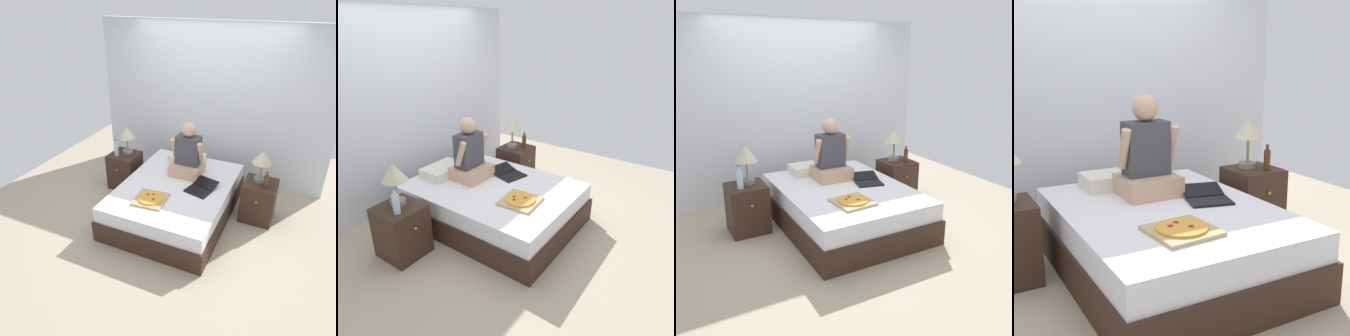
{
  "view_description": "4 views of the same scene",
  "coord_description": "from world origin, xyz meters",
  "views": [
    {
      "loc": [
        1.51,
        -3.58,
        2.84
      ],
      "look_at": [
        -0.1,
        -0.05,
        0.75
      ],
      "focal_mm": 35.0,
      "sensor_mm": 36.0,
      "label": 1
    },
    {
      "loc": [
        -2.79,
        -2.18,
        2.29
      ],
      "look_at": [
        0.09,
        -0.13,
        0.72
      ],
      "focal_mm": 35.0,
      "sensor_mm": 36.0,
      "label": 2
    },
    {
      "loc": [
        -2.01,
        -3.75,
        2.04
      ],
      "look_at": [
        -0.09,
        -0.19,
        0.8
      ],
      "focal_mm": 40.0,
      "sensor_mm": 36.0,
      "label": 3
    },
    {
      "loc": [
        -1.47,
        -2.87,
        1.55
      ],
      "look_at": [
        0.09,
        -0.06,
        0.78
      ],
      "focal_mm": 50.0,
      "sensor_mm": 36.0,
      "label": 4
    }
  ],
  "objects": [
    {
      "name": "lamp_on_right_nightstand",
      "position": [
        1.05,
        0.44,
        0.9
      ],
      "size": [
        0.26,
        0.26,
        0.45
      ],
      "color": "gray",
      "rests_on": "nightstand_right"
    },
    {
      "name": "water_bottle",
      "position": [
        -1.16,
        0.3,
        0.68
      ],
      "size": [
        0.07,
        0.07,
        0.28
      ],
      "color": "silver",
      "rests_on": "nightstand_left"
    },
    {
      "name": "pillow",
      "position": [
        -0.13,
        0.71,
        0.55
      ],
      "size": [
        0.52,
        0.34,
        0.12
      ],
      "primitive_type": "cube",
      "color": "silver",
      "rests_on": "bed"
    },
    {
      "name": "beer_bottle",
      "position": [
        1.15,
        0.29,
        0.67
      ],
      "size": [
        0.06,
        0.06,
        0.23
      ],
      "color": "#512D14",
      "rests_on": "nightstand_right"
    },
    {
      "name": "nightstand_right",
      "position": [
        1.08,
        0.39,
        0.29
      ],
      "size": [
        0.44,
        0.47,
        0.57
      ],
      "color": "#382319",
      "rests_on": "ground"
    },
    {
      "name": "person_seated",
      "position": [
        0.02,
        0.36,
        0.78
      ],
      "size": [
        0.47,
        0.4,
        0.78
      ],
      "color": "tan",
      "rests_on": "bed"
    },
    {
      "name": "bed",
      "position": [
        0.0,
        0.0,
        0.24
      ],
      "size": [
        1.47,
        1.99,
        0.49
      ],
      "color": "#382319",
      "rests_on": "ground"
    },
    {
      "name": "wall_back",
      "position": [
        0.0,
        1.35,
        1.25
      ],
      "size": [
        3.79,
        0.12,
        2.5
      ],
      "primitive_type": "cube",
      "color": "silver",
      "rests_on": "ground"
    },
    {
      "name": "ground_plane",
      "position": [
        0.0,
        0.0,
        0.0
      ],
      "size": [
        5.79,
        5.79,
        0.0
      ],
      "primitive_type": "plane",
      "color": "tan"
    },
    {
      "name": "laptop",
      "position": [
        0.35,
        0.01,
        0.51
      ],
      "size": [
        0.41,
        0.48,
        0.07
      ],
      "color": "black",
      "rests_on": "bed"
    },
    {
      "name": "pizza_box",
      "position": [
        -0.15,
        -0.49,
        0.51
      ],
      "size": [
        0.43,
        0.43,
        0.04
      ],
      "color": "tan",
      "rests_on": "bed"
    },
    {
      "name": "nightstand_left",
      "position": [
        -1.08,
        0.39,
        0.29
      ],
      "size": [
        0.44,
        0.47,
        0.57
      ],
      "color": "#382319",
      "rests_on": "ground"
    },
    {
      "name": "lamp_on_left_nightstand",
      "position": [
        -1.04,
        0.44,
        0.9
      ],
      "size": [
        0.26,
        0.26,
        0.45
      ],
      "color": "gray",
      "rests_on": "nightstand_left"
    }
  ]
}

